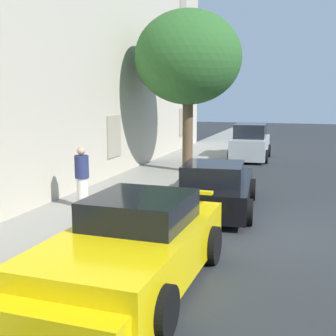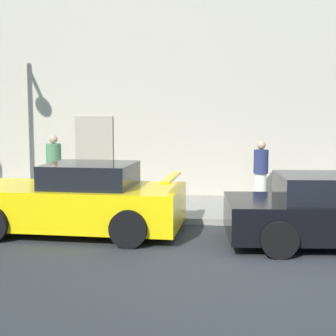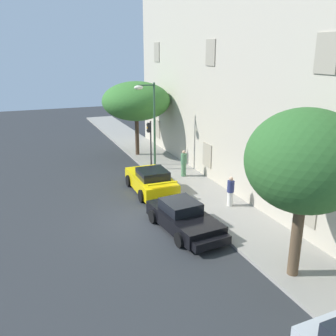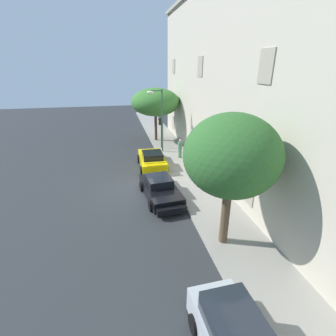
# 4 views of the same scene
# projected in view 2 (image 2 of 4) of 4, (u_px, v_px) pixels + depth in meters

# --- Properties ---
(ground_plane) EXTENTS (80.00, 80.00, 0.00)m
(ground_plane) POSITION_uv_depth(u_px,v_px,m) (265.00, 262.00, 8.20)
(ground_plane) COLOR #2B2D30
(sidewalk) EXTENTS (60.00, 3.13, 0.14)m
(sidewalk) POSITION_uv_depth(u_px,v_px,m) (255.00, 210.00, 12.28)
(sidewalk) COLOR gray
(sidewalk) RESTS_ON ground
(sportscar_red_lead) EXTENTS (4.73, 2.27, 1.43)m
(sportscar_red_lead) POSITION_uv_depth(u_px,v_px,m) (69.00, 202.00, 10.23)
(sportscar_red_lead) COLOR yellow
(sportscar_red_lead) RESTS_ON ground
(pedestrian_admiring) EXTENTS (0.41, 0.41, 1.60)m
(pedestrian_admiring) POSITION_uv_depth(u_px,v_px,m) (261.00, 172.00, 12.63)
(pedestrian_admiring) COLOR silver
(pedestrian_admiring) RESTS_ON sidewalk
(pedestrian_strolling) EXTENTS (0.45, 0.45, 1.73)m
(pedestrian_strolling) POSITION_uv_depth(u_px,v_px,m) (54.00, 167.00, 13.10)
(pedestrian_strolling) COLOR #4C7F59
(pedestrian_strolling) RESTS_ON sidewalk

